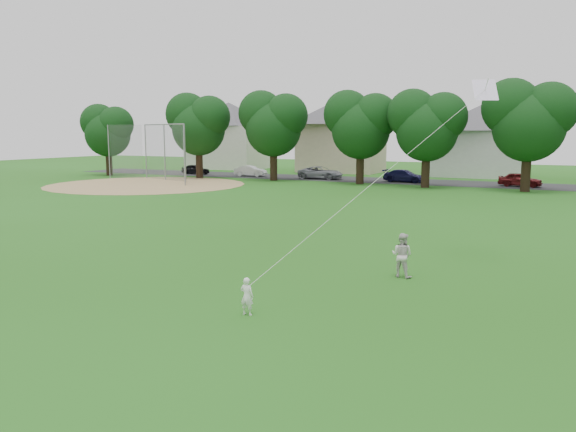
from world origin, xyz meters
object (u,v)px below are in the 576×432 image
at_px(older_boy, 402,255).
at_px(baseball_backstop, 160,152).
at_px(toddler, 247,296).
at_px(kite, 385,173).

bearing_deg(older_boy, baseball_backstop, -31.23).
distance_m(toddler, kite, 5.92).
relative_size(toddler, older_boy, 0.69).
xyz_separation_m(toddler, baseball_backstop, (-29.14, 32.87, 2.28)).
distance_m(toddler, baseball_backstop, 43.99).
bearing_deg(baseball_backstop, older_boy, -40.63).
height_order(older_boy, kite, kite).
distance_m(kite, baseball_backstop, 42.27).
height_order(toddler, baseball_backstop, baseball_backstop).
bearing_deg(kite, baseball_backstop, 137.99).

